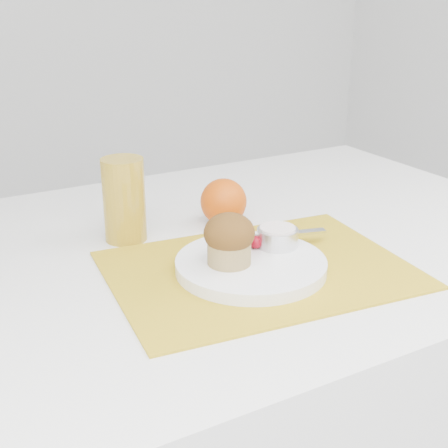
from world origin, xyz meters
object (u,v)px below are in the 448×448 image
table (220,425)px  orange (224,202)px  juice_glass (124,200)px  plate (251,265)px  muffin (229,239)px

table → orange: bearing=55.8°
table → juice_glass: 0.47m
plate → orange: bearing=71.9°
table → juice_glass: bearing=148.2°
orange → muffin: size_ratio=1.08×
table → plate: size_ratio=5.42×
juice_glass → orange: bearing=-5.4°
table → muffin: 0.46m
orange → muffin: muffin is taller
table → muffin: muffin is taller
table → plate: (-0.02, -0.13, 0.39)m
plate → muffin: bearing=171.9°
table → plate: 0.41m
table → juice_glass: juice_glass is taller
plate → juice_glass: size_ratio=1.60×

